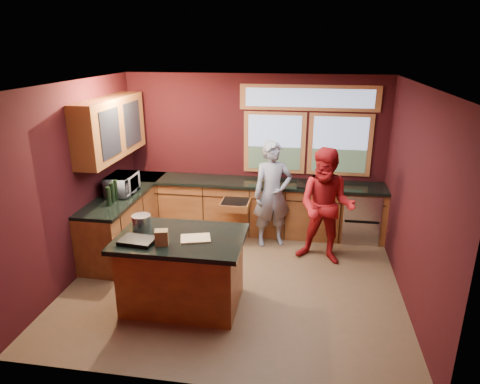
% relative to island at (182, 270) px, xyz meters
% --- Properties ---
extents(floor, '(4.50, 4.50, 0.00)m').
position_rel_island_xyz_m(floor, '(0.56, 0.67, -0.48)').
color(floor, brown).
rests_on(floor, ground).
extents(room_shell, '(4.52, 4.02, 2.71)m').
position_rel_island_xyz_m(room_shell, '(-0.04, 0.99, 1.32)').
color(room_shell, black).
rests_on(room_shell, ground).
extents(back_counter, '(4.50, 0.64, 0.93)m').
position_rel_island_xyz_m(back_counter, '(0.76, 2.37, -0.01)').
color(back_counter, '#5D2C16').
rests_on(back_counter, floor).
extents(left_counter, '(0.64, 2.30, 0.93)m').
position_rel_island_xyz_m(left_counter, '(-1.39, 1.52, -0.01)').
color(left_counter, '#5D2C16').
rests_on(left_counter, floor).
extents(island, '(1.55, 1.05, 0.95)m').
position_rel_island_xyz_m(island, '(0.00, 0.00, 0.00)').
color(island, '#5D2C16').
rests_on(island, floor).
extents(person_grey, '(0.74, 0.61, 1.74)m').
position_rel_island_xyz_m(person_grey, '(0.96, 1.92, 0.39)').
color(person_grey, slate).
rests_on(person_grey, floor).
extents(person_red, '(0.99, 0.86, 1.77)m').
position_rel_island_xyz_m(person_red, '(1.79, 1.45, 0.41)').
color(person_red, maroon).
rests_on(person_red, floor).
extents(microwave, '(0.39, 0.56, 0.31)m').
position_rel_island_xyz_m(microwave, '(-1.36, 1.41, 0.61)').
color(microwave, '#999999').
rests_on(microwave, left_counter).
extents(potted_plant, '(0.31, 0.27, 0.34)m').
position_rel_island_xyz_m(potted_plant, '(0.82, 2.42, 0.62)').
color(potted_plant, '#999999').
rests_on(potted_plant, back_counter).
extents(paper_towel, '(0.12, 0.12, 0.28)m').
position_rel_island_xyz_m(paper_towel, '(0.91, 2.37, 0.59)').
color(paper_towel, white).
rests_on(paper_towel, back_counter).
extents(cutting_board, '(0.41, 0.34, 0.02)m').
position_rel_island_xyz_m(cutting_board, '(0.20, -0.05, 0.48)').
color(cutting_board, tan).
rests_on(cutting_board, island).
extents(stock_pot, '(0.24, 0.24, 0.18)m').
position_rel_island_xyz_m(stock_pot, '(-0.55, 0.15, 0.56)').
color(stock_pot, '#A7A7AC').
rests_on(stock_pot, island).
extents(paper_bag, '(0.18, 0.16, 0.18)m').
position_rel_island_xyz_m(paper_bag, '(-0.15, -0.25, 0.56)').
color(paper_bag, brown).
rests_on(paper_bag, island).
extents(black_tray, '(0.42, 0.32, 0.05)m').
position_rel_island_xyz_m(black_tray, '(-0.45, -0.25, 0.49)').
color(black_tray, black).
rests_on(black_tray, island).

